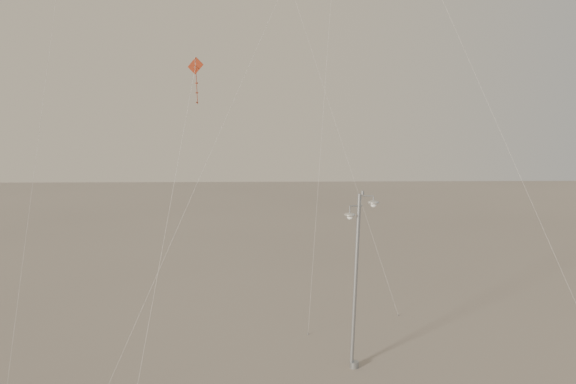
{
  "coord_description": "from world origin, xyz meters",
  "views": [
    {
      "loc": [
        -1.03,
        -21.93,
        12.41
      ],
      "look_at": [
        -0.3,
        5.0,
        8.69
      ],
      "focal_mm": 40.0,
      "sensor_mm": 36.0,
      "label": 1
    }
  ],
  "objects": [
    {
      "name": "street_lamp",
      "position": [
        2.95,
        6.9,
        4.52
      ],
      "size": [
        1.61,
        0.6,
        8.47
      ],
      "color": "#989BA1",
      "rests_on": "ground"
    },
    {
      "name": "kite_3",
      "position": [
        -4.31,
        1.25,
        10.55
      ],
      "size": [
        2.64,
        4.17,
        14.11
      ],
      "rotation": [
        0.0,
        0.0,
        -0.1
      ],
      "color": "maroon",
      "rests_on": "ground"
    },
    {
      "name": "kite_4",
      "position": [
        8.69,
        12.62,
        16.43
      ],
      "size": [
        7.81,
        9.6,
        22.12
      ],
      "rotation": [
        0.0,
        0.0,
        1.57
      ],
      "color": "#2C2624",
      "rests_on": "ground"
    }
  ]
}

